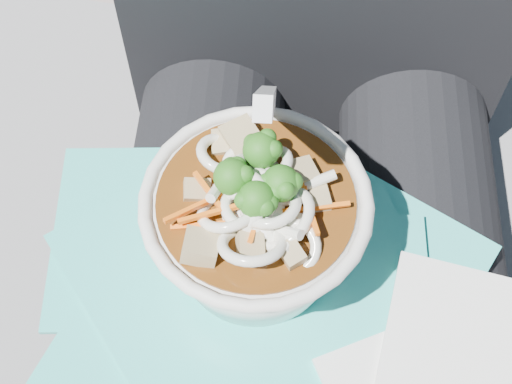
# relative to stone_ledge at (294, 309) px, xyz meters

# --- Properties ---
(stone_ledge) EXTENTS (1.05, 0.61, 0.48)m
(stone_ledge) POSITION_rel_stone_ledge_xyz_m (0.00, 0.00, 0.00)
(stone_ledge) COLOR slate
(stone_ledge) RESTS_ON ground
(lap) EXTENTS (0.33, 0.48, 0.14)m
(lap) POSITION_rel_stone_ledge_xyz_m (0.00, -0.15, 0.31)
(lap) COLOR black
(lap) RESTS_ON stone_ledge
(person_body) EXTENTS (0.34, 0.94, 1.02)m
(person_body) POSITION_rel_stone_ledge_xyz_m (-0.00, -0.06, 0.33)
(person_body) COLOR black
(person_body) RESTS_ON ground
(plastic_bag) EXTENTS (0.35, 0.34, 0.01)m
(plastic_bag) POSITION_rel_stone_ledge_xyz_m (-0.04, -0.14, 0.39)
(plastic_bag) COLOR #2DBEB4
(plastic_bag) RESTS_ON lap
(udon_bowl) EXTENTS (0.18, 0.18, 0.19)m
(udon_bowl) POSITION_rel_stone_ledge_xyz_m (-0.04, -0.12, 0.45)
(udon_bowl) COLOR white
(udon_bowl) RESTS_ON plastic_bag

